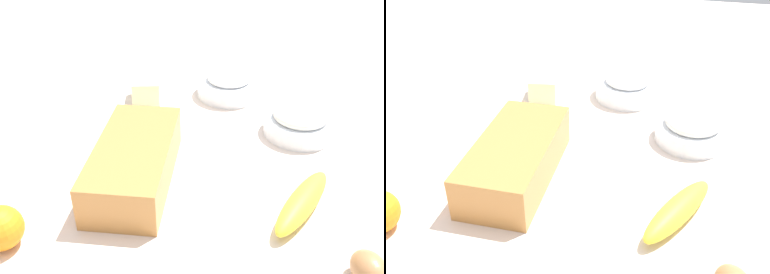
# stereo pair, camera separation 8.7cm
# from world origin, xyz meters

# --- Properties ---
(ground_plane) EXTENTS (2.40, 2.40, 0.02)m
(ground_plane) POSITION_xyz_m (0.00, 0.00, -0.01)
(ground_plane) COLOR beige
(loaf_pan) EXTENTS (0.28, 0.13, 0.08)m
(loaf_pan) POSITION_xyz_m (0.10, -0.09, 0.04)
(loaf_pan) COLOR #B77A3D
(loaf_pan) RESTS_ON ground_plane
(flour_bowl) EXTENTS (0.15, 0.15, 0.07)m
(flour_bowl) POSITION_xyz_m (-0.10, 0.22, 0.03)
(flour_bowl) COLOR white
(flour_bowl) RESTS_ON ground_plane
(sugar_bowl) EXTENTS (0.15, 0.15, 0.07)m
(sugar_bowl) POSITION_xyz_m (-0.27, 0.06, 0.03)
(sugar_bowl) COLOR white
(sugar_bowl) RESTS_ON ground_plane
(banana) EXTENTS (0.19, 0.13, 0.04)m
(banana) POSITION_xyz_m (0.15, 0.20, 0.02)
(banana) COLOR yellow
(banana) RESTS_ON ground_plane
(butter_block) EXTENTS (0.10, 0.08, 0.06)m
(butter_block) POSITION_xyz_m (-0.22, -0.13, 0.03)
(butter_block) COLOR #F4EDB2
(butter_block) RESTS_ON ground_plane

